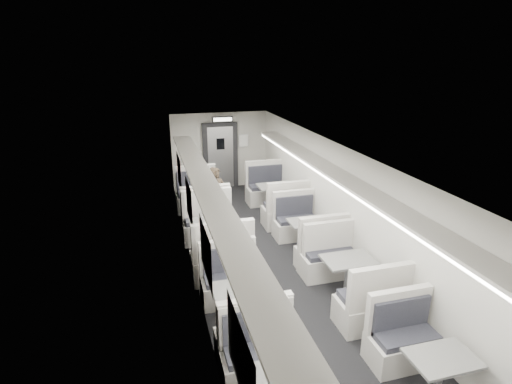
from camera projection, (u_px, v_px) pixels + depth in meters
room at (281, 225)px, 7.12m from camera, size 3.24×12.24×2.64m
booth_left_a at (201, 207)px, 10.17m from camera, size 1.13×2.29×1.23m
booth_left_b at (214, 239)px, 8.37m from camera, size 1.16×2.34×1.25m
booth_left_c at (240, 307)px, 6.22m from camera, size 1.00×2.02×1.08m
booth_right_a at (275, 199)px, 10.70m from camera, size 1.13×2.28×1.22m
booth_right_b at (308, 236)px, 8.62m from camera, size 1.01×2.06×1.10m
booth_right_c at (347, 277)px, 6.98m from camera, size 1.07×2.16×1.16m
booth_right_d at (439, 379)px, 4.84m from camera, size 0.97×1.96×1.05m
passenger at (217, 197)px, 9.79m from camera, size 0.65×0.54×1.52m
window_a at (179, 172)px, 9.80m from camera, size 0.02×1.18×0.84m
window_b at (189, 202)px, 7.80m from camera, size 0.02×1.18×0.84m
window_c at (206, 253)px, 5.79m from camera, size 0.02×1.18×0.84m
window_d at (241, 359)px, 3.78m from camera, size 0.02×1.18×0.84m
luggage_rack_left at (213, 199)px, 6.30m from camera, size 0.46×10.40×0.09m
luggage_rack_right at (355, 186)px, 6.92m from camera, size 0.46×10.40×0.09m
vestibule_door at (221, 156)px, 12.58m from camera, size 1.10×0.13×2.10m
exit_sign at (222, 119)px, 11.73m from camera, size 0.62×0.12×0.16m
wall_notice at (244, 141)px, 12.61m from camera, size 0.32×0.02×0.40m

